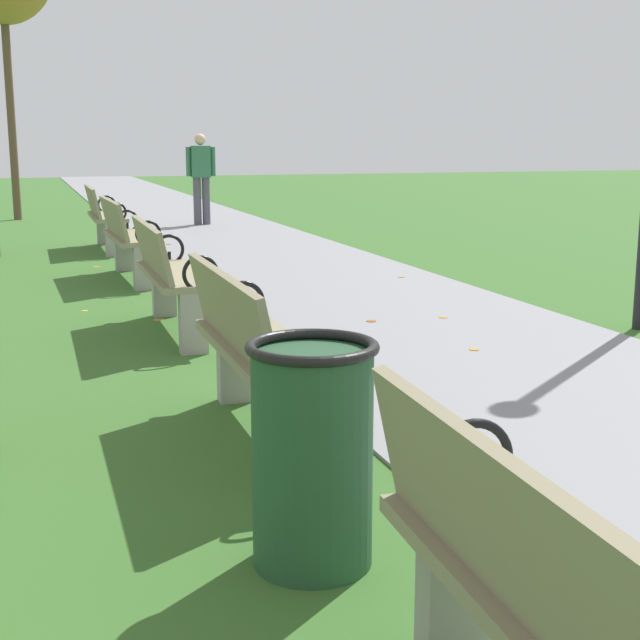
# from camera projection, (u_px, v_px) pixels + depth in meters

# --- Properties ---
(paved_walkway) EXTENTS (2.89, 44.00, 0.02)m
(paved_walkway) POSITION_uv_depth(u_px,v_px,m) (192.00, 222.00, 16.72)
(paved_walkway) COLOR gray
(paved_walkway) RESTS_ON ground
(park_bench_2) EXTENTS (0.54, 1.62, 0.90)m
(park_bench_2) POSITION_uv_depth(u_px,v_px,m) (575.00, 630.00, 1.95)
(park_bench_2) COLOR gray
(park_bench_2) RESTS_ON ground
(park_bench_3) EXTENTS (0.48, 1.60, 0.90)m
(park_bench_3) POSITION_uv_depth(u_px,v_px,m) (256.00, 350.00, 4.54)
(park_bench_3) COLOR gray
(park_bench_3) RESTS_ON ground
(park_bench_4) EXTENTS (0.49, 1.60, 0.90)m
(park_bench_4) POSITION_uv_depth(u_px,v_px,m) (170.00, 274.00, 7.10)
(park_bench_4) COLOR gray
(park_bench_4) RESTS_ON ground
(park_bench_5) EXTENTS (0.51, 1.61, 0.90)m
(park_bench_5) POSITION_uv_depth(u_px,v_px,m) (127.00, 237.00, 9.84)
(park_bench_5) COLOR gray
(park_bench_5) RESTS_ON ground
(park_bench_6) EXTENTS (0.48, 1.60, 0.90)m
(park_bench_6) POSITION_uv_depth(u_px,v_px,m) (103.00, 216.00, 12.51)
(park_bench_6) COLOR gray
(park_bench_6) RESTS_ON ground
(pedestrian_walking) EXTENTS (0.53, 0.25, 1.62)m
(pedestrian_walking) POSITION_uv_depth(u_px,v_px,m) (201.00, 174.00, 16.04)
(pedestrian_walking) COLOR #4C4C56
(pedestrian_walking) RESTS_ON paved_walkway
(trash_bin) EXTENTS (0.48, 0.48, 0.84)m
(trash_bin) POSITION_uv_depth(u_px,v_px,m) (312.00, 453.00, 3.22)
(trash_bin) COLOR #234C2D
(trash_bin) RESTS_ON ground
(scattered_leaves) EXTENTS (4.97, 15.25, 0.02)m
(scattered_leaves) POSITION_uv_depth(u_px,v_px,m) (392.00, 413.00, 5.06)
(scattered_leaves) COLOR gold
(scattered_leaves) RESTS_ON ground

